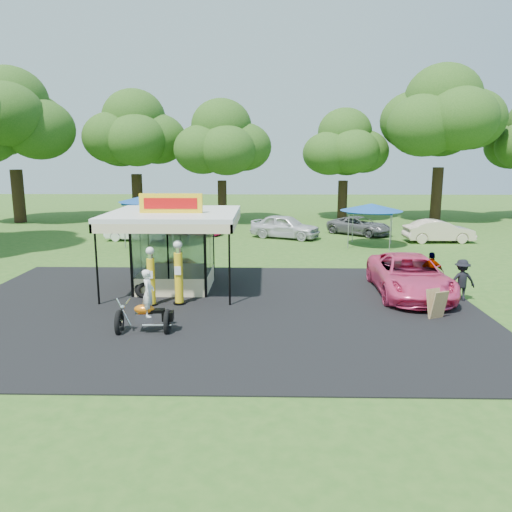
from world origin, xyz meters
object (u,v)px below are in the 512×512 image
object	(u,v)px
tent_west	(157,198)
gas_station_kiosk	(175,248)
pink_sedan	(410,276)
motorcycle	(147,308)
bg_car_c	(285,226)
bg_car_a	(136,231)
spectator_east_a	(462,280)
spectator_east_b	(431,273)
tent_east	(371,208)
a_frame_sign	(437,304)
bg_car_d	(360,226)
gas_pump_left	(151,278)
kiosk_car	(184,267)
gas_pump_right	(179,274)
bg_car_b	(191,226)
bg_car_e	(439,231)

from	to	relation	value
tent_west	gas_station_kiosk	bearing A→B (deg)	-74.11
pink_sedan	tent_west	xyz separation A→B (m)	(-13.06, 11.91, 2.23)
motorcycle	bg_car_c	bearing A→B (deg)	71.41
pink_sedan	bg_car_a	bearing A→B (deg)	140.04
pink_sedan	spectator_east_a	distance (m)	2.01
spectator_east_b	tent_west	distance (m)	18.36
spectator_east_b	tent_east	bearing A→B (deg)	-81.92
gas_station_kiosk	a_frame_sign	world-z (taller)	gas_station_kiosk
motorcycle	bg_car_a	xyz separation A→B (m)	(-5.11, 18.23, -0.20)
gas_station_kiosk	spectator_east_a	bearing A→B (deg)	-8.36
spectator_east_b	bg_car_d	xyz separation A→B (m)	(-0.08, 16.03, -0.22)
motorcycle	spectator_east_a	distance (m)	12.26
a_frame_sign	gas_pump_left	bearing A→B (deg)	148.55
gas_pump_left	kiosk_car	world-z (taller)	gas_pump_left
gas_station_kiosk	tent_east	world-z (taller)	gas_station_kiosk
gas_pump_left	bg_car_c	size ratio (longest dim) A/B	0.48
gas_pump_right	spectator_east_a	distance (m)	11.16
bg_car_d	motorcycle	bearing A→B (deg)	-166.16
gas_pump_right	tent_east	world-z (taller)	tent_east
a_frame_sign	bg_car_b	bearing A→B (deg)	97.27
bg_car_a	tent_west	xyz separation A→B (m)	(1.88, -1.54, 2.40)
bg_car_c	bg_car_e	size ratio (longest dim) A/B	1.07
motorcycle	bg_car_b	xyz separation A→B (m)	(-1.66, 20.71, -0.19)
gas_pump_left	bg_car_b	bearing A→B (deg)	93.64
gas_station_kiosk	gas_pump_right	world-z (taller)	gas_station_kiosk
gas_pump_left	pink_sedan	xyz separation A→B (m)	(10.37, 1.78, -0.29)
tent_west	bg_car_b	bearing A→B (deg)	68.74
bg_car_d	spectator_east_b	bearing A→B (deg)	-138.90
spectator_east_b	bg_car_a	world-z (taller)	spectator_east_b
bg_car_d	tent_west	xyz separation A→B (m)	(-13.98, -4.42, 2.40)
gas_station_kiosk	bg_car_e	distance (m)	19.87
motorcycle	spectator_east_b	bearing A→B (deg)	21.54
pink_sedan	spectator_east_a	bearing A→B (deg)	-24.48
bg_car_c	tent_west	xyz separation A→B (m)	(-8.43, -2.72, 2.23)
motorcycle	bg_car_c	size ratio (longest dim) A/B	0.45
motorcycle	tent_west	bearing A→B (deg)	97.36
gas_pump_left	kiosk_car	xyz separation A→B (m)	(0.46, 4.81, -0.63)
spectator_east_a	bg_car_d	world-z (taller)	spectator_east_a
bg_car_d	gas_pump_right	bearing A→B (deg)	-168.89
gas_pump_left	pink_sedan	bearing A→B (deg)	9.74
spectator_east_a	tent_east	world-z (taller)	tent_east
gas_pump_left	bg_car_b	size ratio (longest dim) A/B	0.50
spectator_east_b	gas_station_kiosk	bearing A→B (deg)	3.97
a_frame_sign	bg_car_c	xyz separation A→B (m)	(-4.72, 17.78, 0.30)
bg_car_c	tent_west	world-z (taller)	tent_west
kiosk_car	bg_car_b	distance (m)	13.00
gas_pump_right	bg_car_a	bearing A→B (deg)	110.42
gas_pump_right	tent_east	xyz separation A→B (m)	(10.06, 13.17, 1.26)
spectator_east_b	kiosk_car	bearing A→B (deg)	-7.34
bg_car_c	tent_east	distance (m)	6.40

